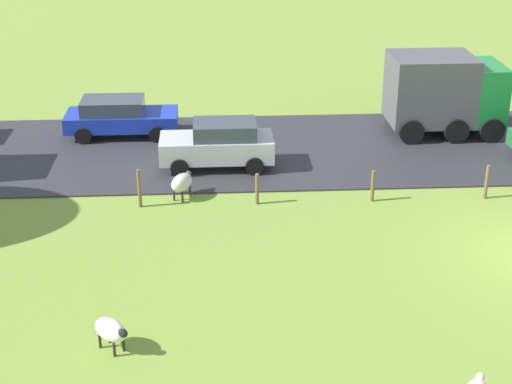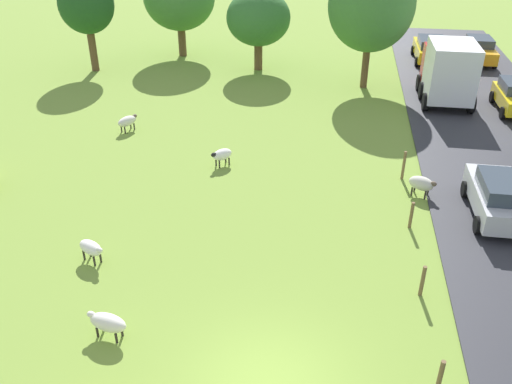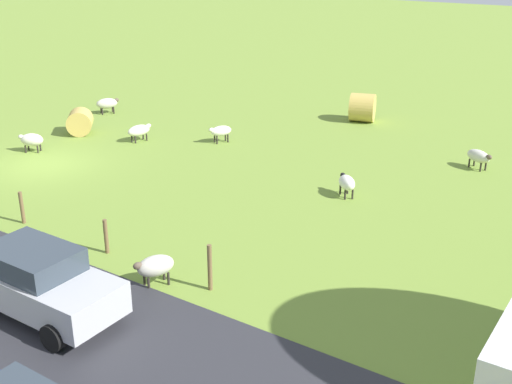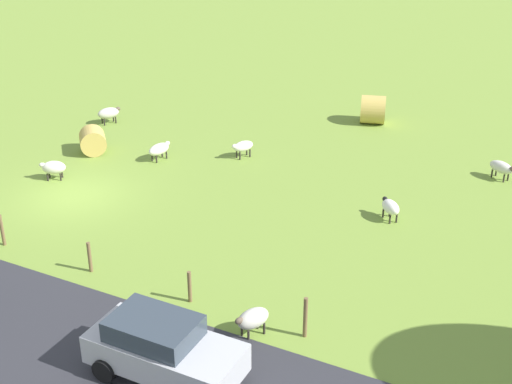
% 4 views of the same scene
% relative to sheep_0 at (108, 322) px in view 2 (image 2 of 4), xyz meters
% --- Properties ---
extents(ground_plane, '(160.00, 160.00, 0.00)m').
position_rel_sheep_0_xyz_m(ground_plane, '(4.55, -0.95, -0.50)').
color(ground_plane, olive).
extents(sheep_0, '(1.26, 0.72, 0.75)m').
position_rel_sheep_0_xyz_m(sheep_0, '(0.00, 0.00, 0.00)').
color(sheep_0, silver).
rests_on(sheep_0, ground_plane).
extents(sheep_2, '(1.01, 1.01, 0.78)m').
position_rel_sheep_0_xyz_m(sheep_2, '(0.86, 10.72, 0.02)').
color(sheep_2, white).
rests_on(sheep_2, ground_plane).
extents(sheep_4, '(1.11, 0.86, 0.76)m').
position_rel_sheep_0_xyz_m(sheep_4, '(-1.88, 3.16, 0.03)').
color(sheep_4, white).
rests_on(sheep_4, ground_plane).
extents(sheep_5, '(0.95, 1.21, 0.77)m').
position_rel_sheep_0_xyz_m(sheep_5, '(-4.68, 13.75, 0.02)').
color(sheep_5, silver).
rests_on(sheep_5, ground_plane).
extents(sheep_6, '(1.16, 0.94, 0.84)m').
position_rel_sheep_0_xyz_m(sheep_6, '(9.26, 9.34, 0.05)').
color(sheep_6, beige).
rests_on(sheep_6, ground_plane).
extents(tree_0, '(4.98, 4.98, 7.56)m').
position_rel_sheep_0_xyz_m(tree_0, '(7.18, 22.59, 4.38)').
color(tree_0, brown).
rests_on(tree_0, ground_plane).
extents(tree_2, '(4.16, 4.16, 5.16)m').
position_rel_sheep_0_xyz_m(tree_2, '(0.20, 25.20, 2.87)').
color(tree_2, brown).
rests_on(tree_2, ground_plane).
extents(tree_3, '(3.50, 3.50, 6.16)m').
position_rel_sheep_0_xyz_m(tree_3, '(-10.57, 23.21, 3.76)').
color(tree_3, brown).
rests_on(tree_3, ground_plane).
extents(fence_post_1, '(0.12, 0.12, 1.16)m').
position_rel_sheep_0_xyz_m(fence_post_1, '(8.66, -0.62, 0.08)').
color(fence_post_1, brown).
rests_on(fence_post_1, ground_plane).
extents(fence_post_2, '(0.12, 0.12, 1.07)m').
position_rel_sheep_0_xyz_m(fence_post_2, '(8.66, 3.14, 0.03)').
color(fence_post_2, brown).
rests_on(fence_post_2, ground_plane).
extents(fence_post_3, '(0.12, 0.12, 1.05)m').
position_rel_sheep_0_xyz_m(fence_post_3, '(8.66, 6.91, 0.02)').
color(fence_post_3, brown).
rests_on(fence_post_3, ground_plane).
extents(fence_post_4, '(0.12, 0.12, 1.28)m').
position_rel_sheep_0_xyz_m(fence_post_4, '(8.66, 10.68, 0.14)').
color(fence_post_4, brown).
rests_on(fence_post_4, ground_plane).
extents(truck_1, '(2.71, 4.61, 3.45)m').
position_rel_sheep_0_xyz_m(truck_1, '(11.68, 20.51, 1.38)').
color(truck_1, '#B21919').
rests_on(truck_1, road_strip).
extents(car_1, '(2.14, 4.57, 1.67)m').
position_rel_sheep_0_xyz_m(car_1, '(11.79, 28.83, 0.43)').
color(car_1, yellow).
rests_on(car_1, road_strip).
extents(car_2, '(1.98, 4.03, 1.66)m').
position_rel_sheep_0_xyz_m(car_2, '(15.12, 29.12, 0.42)').
color(car_2, orange).
rests_on(car_2, road_strip).
extents(car_3, '(1.96, 4.03, 1.68)m').
position_rel_sheep_0_xyz_m(car_3, '(11.85, 8.09, 0.42)').
color(car_3, '#B7B7BC').
rests_on(car_3, road_strip).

